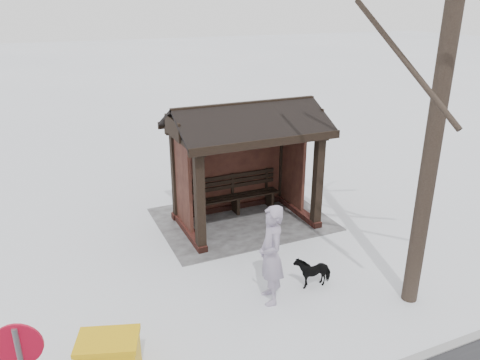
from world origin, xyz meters
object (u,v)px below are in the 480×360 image
bus_shelter (243,139)px  dog (313,270)px  grit_bin (109,357)px  pedestrian (271,255)px

bus_shelter → dog: bus_shelter is taller
bus_shelter → grit_bin: bearing=45.6°
pedestrian → grit_bin: bearing=-65.7°
bus_shelter → dog: size_ratio=4.97×
bus_shelter → dog: bearing=91.5°
bus_shelter → dog: 3.69m
dog → grit_bin: (4.07, 0.88, 0.04)m
bus_shelter → pedestrian: bus_shelter is taller
pedestrian → bus_shelter: bearing=175.1°
grit_bin → dog: bearing=-149.5°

